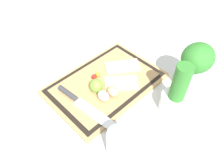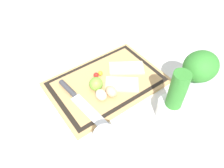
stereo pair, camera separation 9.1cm
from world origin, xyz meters
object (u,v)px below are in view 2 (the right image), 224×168
Objects in this scene: cherry_tomato_red at (96,75)px; herb_pot at (173,103)px; herb_glass at (198,73)px; cherry_tomato_yellow at (101,73)px; lime at (96,84)px; egg_pink at (101,95)px; egg_brown at (111,91)px; pizza_slice_near at (126,68)px; pizza_slice_far at (122,84)px; sauce_jar at (106,144)px; knife at (74,95)px.

herb_pot is at bearing 110.76° from cherry_tomato_red.
herb_pot is at bearing 7.99° from herb_glass.
cherry_tomato_red is 1.11× the size of cherry_tomato_yellow.
lime reaches higher than cherry_tomato_red.
lime is (-0.01, -0.05, 0.01)m from egg_pink.
egg_brown is 0.04m from egg_pink.
pizza_slice_near is at bearing 163.70° from cherry_tomato_yellow.
egg_brown is 0.07m from lime.
sauce_jar reaches higher than pizza_slice_far.
pizza_slice_near is at bearing -136.91° from pizza_slice_far.
herb_glass reaches higher than lime.
lime reaches higher than cherry_tomato_yellow.
herb_glass is (-0.20, 0.20, 0.11)m from pizza_slice_far.
sauce_jar reaches higher than pizza_slice_near.
herb_pot reaches higher than lime.
sauce_jar reaches higher than lime.
pizza_slice_far is 0.54× the size of knife.
herb_glass is at bearing 113.44° from pizza_slice_near.
herb_glass is (-0.39, 0.27, 0.11)m from knife.
cherry_tomato_red is (0.14, -0.03, 0.01)m from pizza_slice_near.
knife is 2.68× the size of sauce_jar.
sauce_jar is at bearing 84.24° from knife.
lime is at bearing -59.04° from herb_pot.
herb_glass reaches higher than knife.
cherry_tomato_red is 0.42m from herb_glass.
sauce_jar reaches higher than egg_brown.
egg_brown is at bearing 147.99° from knife.
knife is at bearing -34.07° from herb_glass.
herb_pot is at bearing 128.99° from egg_pink.
herb_glass is (-0.31, 0.20, 0.10)m from egg_pink.
egg_pink reaches higher than pizza_slice_far.
pizza_slice_far is 7.69× the size of cherry_tomato_yellow.
egg_pink is 0.47× the size of sauce_jar.
herb_pot reaches higher than cherry_tomato_yellow.
lime is 0.32m from herb_pot.
lime is at bearing -24.98° from pizza_slice_far.
herb_pot is at bearing 122.53° from egg_brown.
egg_pink reaches higher than cherry_tomato_red.
cherry_tomato_yellow is 0.40m from herb_glass.
egg_brown and egg_pink have the same top height.
pizza_slice_far is at bearing 121.37° from cherry_tomato_red.
pizza_slice_far is (0.08, 0.07, 0.00)m from pizza_slice_near.
egg_brown is 2.26× the size of cherry_tomato_red.
pizza_slice_far is 0.07m from egg_brown.
egg_brown is at bearing 13.05° from pizza_slice_far.
pizza_slice_near is 1.59× the size of sauce_jar.
lime reaches higher than egg_brown.
pizza_slice_far is at bearing 162.44° from knife.
lime is at bearing 7.61° from pizza_slice_near.
pizza_slice_near is 1.09× the size of pizza_slice_far.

